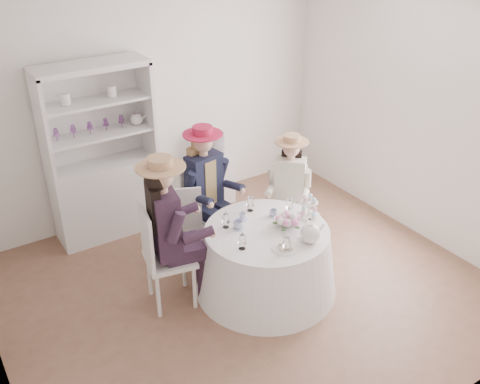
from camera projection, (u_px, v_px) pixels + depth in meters
ground at (245, 288)px, 5.34m from camera, size 4.50×4.50×0.00m
ceiling at (247, 6)px, 4.05m from camera, size 4.50×4.50×0.00m
wall_back at (151, 103)px, 6.17m from camera, size 4.50×0.00×4.50m
wall_front at (429, 288)px, 3.22m from camera, size 4.50×0.00×4.50m
wall_right at (420, 117)px, 5.77m from camera, size 0.00×4.50×4.50m
tea_table at (266, 260)px, 5.19m from camera, size 1.39×1.39×0.68m
hutch at (104, 176)px, 5.96m from camera, size 1.21×0.55×1.98m
side_table at (214, 177)px, 6.80m from camera, size 0.43×0.43×0.63m
hatbox at (213, 144)px, 6.58m from camera, size 0.37×0.37×0.28m
guest_left at (168, 225)px, 4.77m from camera, size 0.60×0.57×1.52m
guest_mid at (206, 183)px, 5.57m from camera, size 0.54×0.57×1.44m
guest_right at (289, 184)px, 5.78m from camera, size 0.54×0.54×1.27m
spare_chair at (184, 219)px, 5.56m from camera, size 0.49×0.49×0.91m
teacup_a at (238, 225)px, 5.02m from camera, size 0.10×0.10×0.07m
teacup_b at (242, 217)px, 5.17m from camera, size 0.09×0.09×0.06m
teacup_c at (273, 213)px, 5.23m from camera, size 0.09×0.09×0.06m
flower_bowl at (287, 222)px, 5.10m from camera, size 0.25×0.25×0.06m
flower_arrangement at (287, 220)px, 5.01m from camera, size 0.19×0.19×0.07m
table_teapot at (310, 234)px, 4.82m from camera, size 0.26×0.18×0.19m
sandwich_plate at (285, 247)px, 4.75m from camera, size 0.24×0.24×0.05m
cupcake_stand at (309, 209)px, 5.21m from camera, size 0.23×0.23×0.21m
stemware_set at (267, 223)px, 4.99m from camera, size 0.81×0.85×0.15m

